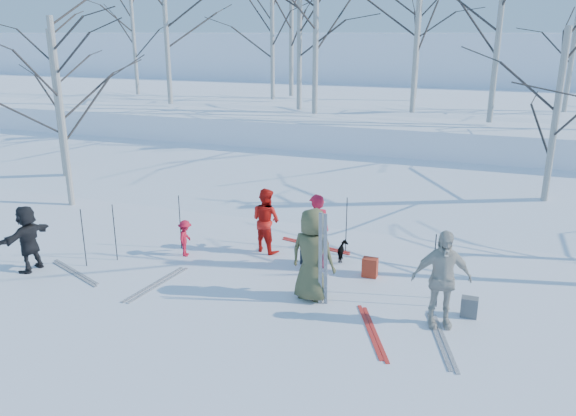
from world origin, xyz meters
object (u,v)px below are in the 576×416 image
at_px(skier_grey_west, 28,238).
at_px(skier_redor_behind, 266,220).
at_px(skier_cream_east, 441,279).
at_px(backpack_red, 370,267).
at_px(skier_olive_center, 312,255).
at_px(skier_red_seated, 185,238).
at_px(dog, 343,252).
at_px(skier_red_north, 316,232).
at_px(backpack_grey, 469,307).
at_px(backpack_dark, 309,255).

bearing_deg(skier_grey_west, skier_redor_behind, 125.57).
height_order(skier_cream_east, backpack_red, skier_cream_east).
relative_size(skier_olive_center, skier_red_seated, 2.14).
xyz_separation_m(skier_olive_center, dog, (0.08, 2.09, -0.71)).
relative_size(skier_red_north, backpack_grey, 4.50).
bearing_deg(skier_red_seated, backpack_grey, -111.58).
height_order(skier_red_seated, backpack_red, skier_red_seated).
bearing_deg(dog, skier_cream_east, 122.67).
relative_size(skier_olive_center, dog, 3.58).
distance_m(dog, backpack_grey, 3.39).
xyz_separation_m(skier_redor_behind, dog, (1.89, 0.04, -0.56)).
bearing_deg(skier_olive_center, skier_grey_west, 15.62).
bearing_deg(skier_grey_west, skier_olive_center, 100.15).
bearing_deg(dog, backpack_red, 126.35).
height_order(skier_olive_center, skier_red_seated, skier_olive_center).
relative_size(skier_red_north, backpack_dark, 4.27).
height_order(backpack_red, backpack_grey, backpack_red).
bearing_deg(dog, skier_grey_west, 11.48).
height_order(skier_cream_east, skier_grey_west, skier_cream_east).
height_order(skier_redor_behind, backpack_dark, skier_redor_behind).
bearing_deg(skier_olive_center, dog, -83.74).
relative_size(skier_redor_behind, backpack_dark, 3.88).
xyz_separation_m(skier_red_north, skier_grey_west, (-5.85, -2.28, -0.11)).
bearing_deg(skier_red_north, skier_redor_behind, -51.31).
distance_m(skier_cream_east, backpack_red, 2.40).
xyz_separation_m(skier_red_north, skier_cream_east, (2.85, -1.70, 0.05)).
relative_size(skier_olive_center, backpack_grey, 4.88).
bearing_deg(skier_grey_west, backpack_grey, 99.65).
bearing_deg(skier_cream_east, backpack_grey, 26.74).
height_order(skier_cream_east, dog, skier_cream_east).
height_order(skier_olive_center, backpack_red, skier_olive_center).
bearing_deg(backpack_red, skier_redor_behind, 166.82).
bearing_deg(backpack_dark, backpack_red, -9.23).
bearing_deg(dog, skier_olive_center, 74.85).
height_order(skier_red_north, dog, skier_red_north).
height_order(skier_redor_behind, dog, skier_redor_behind).
bearing_deg(backpack_dark, skier_olive_center, -69.92).
xyz_separation_m(skier_redor_behind, backpack_grey, (4.77, -1.75, -0.59)).
distance_m(skier_red_north, dog, 1.00).
xyz_separation_m(skier_olive_center, skier_red_seated, (-3.46, 1.11, -0.49)).
bearing_deg(skier_cream_east, dog, 116.80).
relative_size(backpack_red, backpack_grey, 1.11).
distance_m(skier_cream_east, skier_grey_west, 8.72).
height_order(skier_red_north, skier_redor_behind, skier_red_north).
bearing_deg(skier_redor_behind, backpack_dark, -176.58).
distance_m(skier_redor_behind, skier_red_seated, 1.93).
xyz_separation_m(skier_grey_west, backpack_grey, (9.20, 1.10, -0.55)).
relative_size(skier_grey_west, backpack_dark, 3.71).
bearing_deg(backpack_dark, skier_cream_east, -31.64).
bearing_deg(backpack_grey, skier_redor_behind, 159.81).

